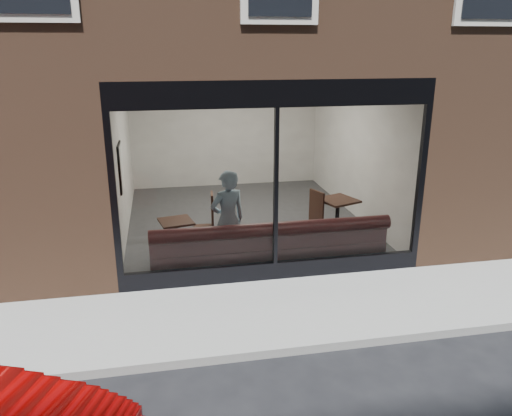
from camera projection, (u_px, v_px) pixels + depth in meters
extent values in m
plane|color=black|center=(311.00, 349.00, 6.33)|extent=(120.00, 120.00, 0.00)
cube|color=gray|center=(291.00, 310.00, 7.26)|extent=(40.00, 2.00, 0.01)
cube|color=gray|center=(312.00, 347.00, 6.27)|extent=(40.00, 0.10, 0.12)
cube|color=brown|center=(79.00, 132.00, 12.63)|extent=(2.50, 12.00, 3.20)
cube|color=brown|center=(358.00, 123.00, 13.98)|extent=(2.50, 12.00, 3.20)
cube|color=brown|center=(213.00, 113.00, 16.11)|extent=(5.00, 6.00, 3.20)
plane|color=#2D2D30|center=(245.00, 220.00, 10.99)|extent=(6.00, 6.00, 0.00)
plane|color=white|center=(244.00, 71.00, 10.01)|extent=(6.00, 6.00, 0.00)
plane|color=beige|center=(225.00, 127.00, 13.30)|extent=(5.00, 0.00, 5.00)
plane|color=beige|center=(123.00, 154.00, 10.06)|extent=(0.00, 6.00, 6.00)
plane|color=beige|center=(356.00, 145.00, 10.96)|extent=(0.00, 6.00, 6.00)
cube|color=black|center=(275.00, 270.00, 8.20)|extent=(5.00, 0.10, 0.30)
cube|color=black|center=(277.00, 94.00, 7.32)|extent=(5.00, 0.10, 0.40)
cube|color=black|center=(276.00, 189.00, 7.77)|extent=(0.06, 0.10, 2.50)
plane|color=white|center=(276.00, 189.00, 7.74)|extent=(4.80, 0.00, 4.80)
cube|color=#3D1616|center=(270.00, 257.00, 8.55)|extent=(4.00, 0.55, 0.45)
imported|color=#8BAABF|center=(228.00, 220.00, 8.42)|extent=(0.73, 0.59, 1.73)
cube|color=#321B13|center=(176.00, 221.00, 8.73)|extent=(0.65, 0.65, 0.04)
cube|color=#321B13|center=(338.00, 200.00, 9.93)|extent=(0.85, 0.85, 0.04)
cube|color=#321B13|center=(203.00, 228.00, 9.86)|extent=(0.40, 0.40, 0.04)
cube|color=#321B13|center=(308.00, 226.00, 9.94)|extent=(0.55, 0.55, 0.04)
cube|color=white|center=(122.00, 167.00, 9.11)|extent=(0.02, 0.62, 0.82)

